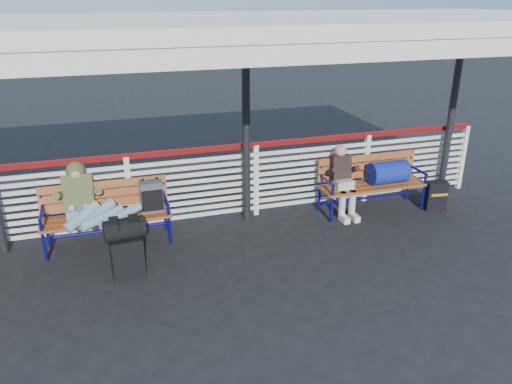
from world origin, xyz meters
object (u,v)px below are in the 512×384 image
object	(u,v)px
bench_right	(381,175)
companion_person	(343,180)
suitcase_side	(435,195)
traveler_man	(94,210)
bench_left	(120,205)
luggage_stack	(126,246)

from	to	relation	value
bench_right	companion_person	distance (m)	0.70
suitcase_side	companion_person	bearing A→B (deg)	177.22
suitcase_side	bench_right	bearing A→B (deg)	169.62
traveler_man	companion_person	xyz separation A→B (m)	(3.87, 0.28, -0.11)
bench_left	suitcase_side	distance (m)	5.15
traveler_man	suitcase_side	distance (m)	5.49
luggage_stack	companion_person	distance (m)	3.66
luggage_stack	suitcase_side	bearing A→B (deg)	0.39
luggage_stack	traveler_man	size ratio (longest dim) A/B	0.51
luggage_stack	suitcase_side	xyz separation A→B (m)	(5.12, 0.67, -0.20)
companion_person	bench_left	bearing A→B (deg)	178.98
traveler_man	suitcase_side	bearing A→B (deg)	-0.16
bench_left	traveler_man	bearing A→B (deg)	-134.79
luggage_stack	companion_person	xyz separation A→B (m)	(3.52, 0.97, 0.15)
traveler_man	suitcase_side	xyz separation A→B (m)	(5.47, -0.01, -0.46)
luggage_stack	bench_right	xyz separation A→B (m)	(4.22, 0.97, 0.16)
luggage_stack	traveler_man	xyz separation A→B (m)	(-0.35, 0.69, 0.25)
bench_right	traveler_man	bearing A→B (deg)	-176.47
bench_right	traveler_man	size ratio (longest dim) A/B	1.10
traveler_man	suitcase_side	size ratio (longest dim) A/B	3.32
companion_person	suitcase_side	distance (m)	1.66
bench_left	bench_right	distance (m)	4.22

